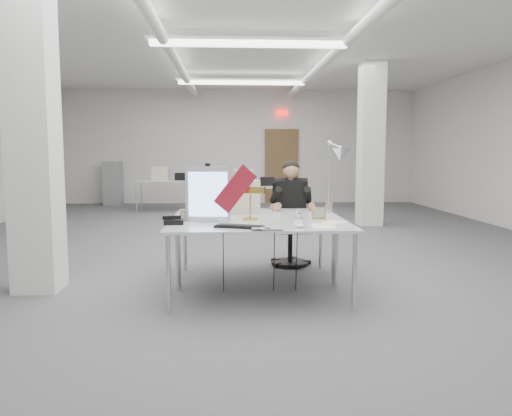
{
  "coord_description": "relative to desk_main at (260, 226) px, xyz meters",
  "views": [
    {
      "loc": [
        -0.29,
        -7.28,
        1.45
      ],
      "look_at": [
        -0.01,
        -2.0,
        0.86
      ],
      "focal_mm": 35.0,
      "sensor_mm": 36.0,
      "label": 1
    }
  ],
  "objects": [
    {
      "name": "room_shell",
      "position": [
        0.04,
        2.63,
        0.95
      ],
      "size": [
        10.04,
        14.04,
        3.24
      ],
      "color": "#4D4D4F",
      "rests_on": "ground"
    },
    {
      "name": "desk_main",
      "position": [
        0.0,
        0.0,
        0.0
      ],
      "size": [
        1.8,
        0.9,
        0.02
      ],
      "primitive_type": "cube",
      "color": "silver",
      "rests_on": "room_shell"
    },
    {
      "name": "desk_second",
      "position": [
        0.0,
        0.9,
        0.0
      ],
      "size": [
        1.8,
        0.9,
        0.02
      ],
      "primitive_type": "cube",
      "color": "silver",
      "rests_on": "room_shell"
    },
    {
      "name": "bg_desk_a",
      "position": [
        0.2,
        5.5,
        0.0
      ],
      "size": [
        1.6,
        0.8,
        0.02
      ],
      "primitive_type": "cube",
      "color": "silver",
      "rests_on": "room_shell"
    },
    {
      "name": "bg_desk_b",
      "position": [
        -1.8,
        7.7,
        0.0
      ],
      "size": [
        1.6,
        0.8,
        0.02
      ],
      "primitive_type": "cube",
      "color": "silver",
      "rests_on": "room_shell"
    },
    {
      "name": "filing_cabinet",
      "position": [
        -3.5,
        9.15,
        -0.14
      ],
      "size": [
        0.45,
        0.55,
        1.2
      ],
      "primitive_type": "cube",
      "color": "gray",
      "rests_on": "room_shell"
    },
    {
      "name": "office_chair",
      "position": [
        0.48,
        1.5,
        -0.19
      ],
      "size": [
        0.59,
        0.59,
        1.1
      ],
      "primitive_type": null,
      "rotation": [
        0.0,
        0.0,
        -0.09
      ],
      "color": "black",
      "rests_on": "room_shell"
    },
    {
      "name": "seated_person",
      "position": [
        0.48,
        1.45,
        0.16
      ],
      "size": [
        0.55,
        0.66,
        0.93
      ],
      "primitive_type": null,
      "rotation": [
        0.0,
        0.0,
        -0.09
      ],
      "color": "black",
      "rests_on": "office_chair"
    },
    {
      "name": "monitor",
      "position": [
        -0.51,
        0.21,
        0.29
      ],
      "size": [
        0.45,
        0.1,
        0.56
      ],
      "primitive_type": "cube",
      "rotation": [
        0.0,
        0.0,
        -0.12
      ],
      "color": "silver",
      "rests_on": "desk_main"
    },
    {
      "name": "pennant",
      "position": [
        -0.23,
        0.17,
        0.35
      ],
      "size": [
        0.44,
        0.14,
        0.49
      ],
      "primitive_type": "cube",
      "rotation": [
        0.0,
        -0.87,
        0.29
      ],
      "color": "maroon",
      "rests_on": "monitor"
    },
    {
      "name": "keyboard",
      "position": [
        -0.2,
        -0.21,
        0.02
      ],
      "size": [
        0.47,
        0.3,
        0.02
      ],
      "primitive_type": "cube",
      "rotation": [
        0.0,
        0.0,
        -0.36
      ],
      "color": "black",
      "rests_on": "desk_main"
    },
    {
      "name": "laptop",
      "position": [
        0.04,
        -0.41,
        0.02
      ],
      "size": [
        0.28,
        0.19,
        0.02
      ],
      "primitive_type": "imported",
      "rotation": [
        0.0,
        0.0,
        0.02
      ],
      "color": "#ADACB1",
      "rests_on": "desk_main"
    },
    {
      "name": "mouse",
      "position": [
        0.36,
        -0.26,
        0.03
      ],
      "size": [
        0.09,
        0.06,
        0.04
      ],
      "primitive_type": "ellipsoid",
      "rotation": [
        0.0,
        0.0,
        0.02
      ],
      "color": "silver",
      "rests_on": "desk_main"
    },
    {
      "name": "bankers_lamp",
      "position": [
        -0.08,
        0.34,
        0.17
      ],
      "size": [
        0.31,
        0.18,
        0.32
      ],
      "primitive_type": null,
      "rotation": [
        0.0,
        0.0,
        -0.26
      ],
      "color": "gold",
      "rests_on": "desk_main"
    },
    {
      "name": "desk_phone",
      "position": [
        -0.83,
        0.06,
        0.04
      ],
      "size": [
        0.2,
        0.18,
        0.05
      ],
      "primitive_type": "cube",
      "rotation": [
        0.0,
        0.0,
        0.07
      ],
      "color": "black",
      "rests_on": "desk_main"
    },
    {
      "name": "picture_frame_left",
      "position": [
        -0.73,
        0.28,
        0.07
      ],
      "size": [
        0.15,
        0.04,
        0.11
      ],
      "primitive_type": "cube",
      "rotation": [
        -0.21,
        0.0,
        -0.05
      ],
      "color": "#B7804E",
      "rests_on": "desk_main"
    },
    {
      "name": "picture_frame_right",
      "position": [
        0.64,
        0.36,
        0.07
      ],
      "size": [
        0.16,
        0.06,
        0.12
      ],
      "primitive_type": "cube",
      "rotation": [
        -0.21,
        0.0,
        0.16
      ],
      "color": "tan",
      "rests_on": "desk_main"
    },
    {
      "name": "desk_clock",
      "position": [
        0.44,
        0.42,
        0.06
      ],
      "size": [
        0.11,
        0.05,
        0.1
      ],
      "primitive_type": "cylinder",
      "rotation": [
        1.57,
        0.0,
        -0.23
      ],
      "color": "#A9AAAE",
      "rests_on": "desk_main"
    },
    {
      "name": "paper_stack_a",
      "position": [
        0.59,
        -0.18,
        0.02
      ],
      "size": [
        0.22,
        0.31,
        0.01
      ],
      "primitive_type": "cube",
      "rotation": [
        0.0,
        0.0,
        -0.05
      ],
      "color": "white",
      "rests_on": "desk_main"
    },
    {
      "name": "paper_stack_b",
      "position": [
        0.66,
        -0.06,
        0.02
      ],
      "size": [
        0.25,
        0.28,
        0.01
      ],
      "primitive_type": "cube",
      "rotation": [
        0.0,
        0.0,
        -0.5
      ],
      "color": "#FAD695",
      "rests_on": "desk_main"
    },
    {
      "name": "paper_stack_c",
      "position": [
        0.78,
        0.11,
        0.02
      ],
      "size": [
        0.23,
        0.21,
        0.01
      ],
      "primitive_type": "cube",
      "rotation": [
        0.0,
        0.0,
        -0.44
      ],
      "color": "white",
      "rests_on": "desk_main"
    },
    {
      "name": "beige_monitor",
      "position": [
        -0.18,
        0.95,
        0.2
      ],
      "size": [
        0.46,
        0.45,
        0.38
      ],
      "primitive_type": "cube",
      "rotation": [
        0.0,
        0.0,
        0.2
      ],
      "color": "beige",
      "rests_on": "desk_second"
    },
    {
      "name": "architect_lamp",
      "position": [
        0.85,
        0.64,
        0.49
      ],
      "size": [
        0.48,
        0.78,
        0.95
      ],
      "primitive_type": null,
      "rotation": [
        0.0,
        0.0,
        0.34
      ],
      "color": "silver",
      "rests_on": "desk_second"
    }
  ]
}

